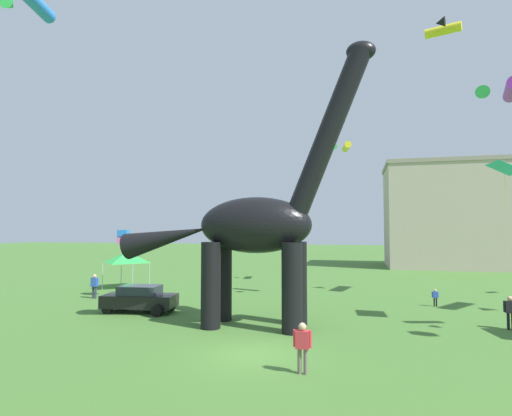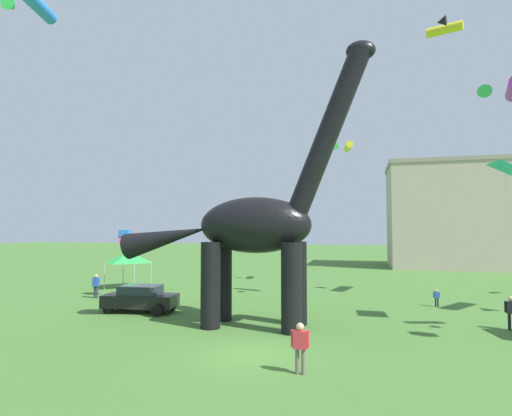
{
  "view_description": "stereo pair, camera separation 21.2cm",
  "coord_description": "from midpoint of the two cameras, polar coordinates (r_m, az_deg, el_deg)",
  "views": [
    {
      "loc": [
        4.0,
        -15.7,
        4.81
      ],
      "look_at": [
        -1.25,
        5.59,
        5.99
      ],
      "focal_mm": 28.73,
      "sensor_mm": 36.0,
      "label": 1
    },
    {
      "loc": [
        4.21,
        -15.65,
        4.81
      ],
      "look_at": [
        -1.25,
        5.59,
        5.99
      ],
      "focal_mm": 28.73,
      "sensor_mm": 36.0,
      "label": 2
    }
  ],
  "objects": [
    {
      "name": "kite_apex",
      "position": [
        30.3,
        24.89,
        21.81
      ],
      "size": [
        2.18,
        2.09,
        0.62
      ],
      "color": "yellow"
    },
    {
      "name": "person_photographer",
      "position": [
        28.62,
        24.04,
        -11.15
      ],
      "size": [
        0.41,
        0.18,
        1.09
      ],
      "rotation": [
        0.0,
        0.0,
        3.31
      ],
      "color": "black",
      "rests_on": "ground_plane"
    },
    {
      "name": "person_far_spectator",
      "position": [
        31.46,
        -21.19,
        -9.79
      ],
      "size": [
        0.63,
        0.28,
        1.68
      ],
      "rotation": [
        0.0,
        0.0,
        1.57
      ],
      "color": "#2D3347",
      "rests_on": "ground_plane"
    },
    {
      "name": "person_watching_child",
      "position": [
        23.77,
        32.22,
        -11.89
      ],
      "size": [
        0.6,
        0.27,
        1.61
      ],
      "rotation": [
        0.0,
        0.0,
        4.67
      ],
      "color": "black",
      "rests_on": "ground_plane"
    },
    {
      "name": "person_strolling_adult",
      "position": [
        14.51,
        6.61,
        -18.16
      ],
      "size": [
        0.63,
        0.28,
        1.69
      ],
      "rotation": [
        0.0,
        0.0,
        2.79
      ],
      "color": "#6B6056",
      "rests_on": "ground_plane"
    },
    {
      "name": "kite_drifting",
      "position": [
        23.83,
        31.62,
        4.78
      ],
      "size": [
        1.33,
        1.82,
        2.28
      ],
      "color": "#19B2B7"
    },
    {
      "name": "parked_sedan_left",
      "position": [
        25.49,
        -15.55,
        -12.0
      ],
      "size": [
        4.39,
        2.28,
        1.55
      ],
      "rotation": [
        0.0,
        0.0,
        0.12
      ],
      "color": "black",
      "rests_on": "ground_plane"
    },
    {
      "name": "kite_mid_left",
      "position": [
        29.02,
        -28.51,
        23.52
      ],
      "size": [
        2.69,
        2.92,
        0.83
      ],
      "color": "#287AE5"
    },
    {
      "name": "ground_plane",
      "position": [
        16.9,
        -0.26,
        -19.6
      ],
      "size": [
        240.0,
        240.0,
        0.0
      ],
      "primitive_type": "plane",
      "color": "#42702D"
    },
    {
      "name": "background_building_block",
      "position": [
        58.37,
        25.74,
        -0.89
      ],
      "size": [
        15.8,
        10.76,
        13.43
      ],
      "color": "#B7A893",
      "rests_on": "ground_plane"
    },
    {
      "name": "festival_canopy_tent",
      "position": [
        35.95,
        -17.14,
        -6.55
      ],
      "size": [
        3.15,
        3.15,
        3.0
      ],
      "color": "#B2B2B7",
      "rests_on": "ground_plane"
    },
    {
      "name": "kite_high_right",
      "position": [
        30.65,
        -17.6,
        -3.84
      ],
      "size": [
        0.79,
        0.79,
        0.98
      ],
      "color": "#287AE5"
    },
    {
      "name": "kite_far_right",
      "position": [
        37.5,
        12.51,
        8.34
      ],
      "size": [
        1.92,
        2.15,
        0.61
      ],
      "color": "yellow"
    },
    {
      "name": "dinosaur_sculpture",
      "position": [
        20.74,
        -0.06,
        -2.39
      ],
      "size": [
        13.38,
        2.83,
        13.98
      ],
      "rotation": [
        0.0,
        0.0,
        0.09
      ],
      "color": "black",
      "rests_on": "ground_plane"
    },
    {
      "name": "kite_trailing",
      "position": [
        33.52,
        31.79,
        13.84
      ],
      "size": [
        3.05,
        3.3,
        0.94
      ],
      "color": "purple"
    }
  ]
}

